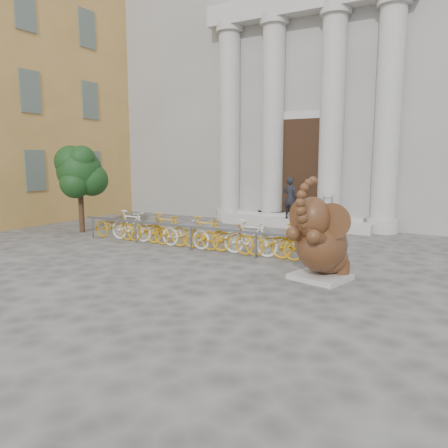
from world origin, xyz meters
The scene contains 9 objects.
ground centered at (0.00, 0.00, 0.00)m, with size 80.00×80.00×0.00m, color #474442.
classical_building centered at (0.00, 14.93, 5.98)m, with size 22.00×10.70×12.00m.
entrance_steps centered at (0.00, 9.40, 0.18)m, with size 6.00×1.20×0.36m, color #A8A59E.
ochre_building centered at (-13.00, 6.00, 6.00)m, with size 8.00×14.00×12.00m, color tan.
elephant_statue centered at (3.19, 2.54, 0.83)m, with size 1.49×1.80×2.29m.
bike_rack centered at (-1.07, 3.93, 0.50)m, with size 8.45×0.53×1.00m.
tree centered at (-6.26, 4.30, 2.18)m, with size 1.80×1.64×3.13m.
pedestrian centered at (-0.10, 9.05, 1.17)m, with size 0.59×0.39×1.62m, color black.
balustrade_post centered at (1.36, 9.10, 0.82)m, with size 0.41×0.41×1.01m.
Camera 1 is at (6.08, -6.71, 2.69)m, focal length 35.00 mm.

